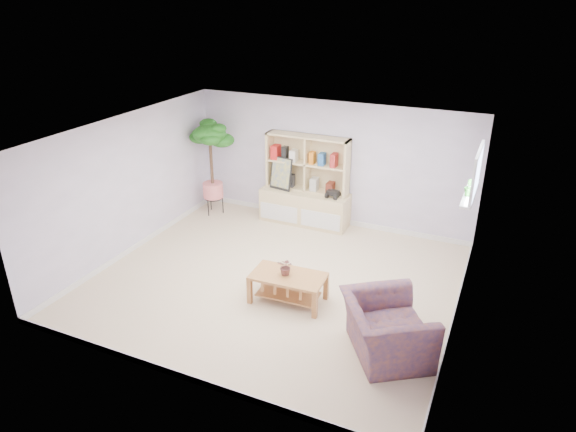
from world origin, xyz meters
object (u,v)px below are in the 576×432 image
at_px(storage_unit, 305,181).
at_px(armchair, 387,325).
at_px(coffee_table, 288,288).
at_px(floor_tree, 212,169).

height_order(storage_unit, armchair, storage_unit).
bearing_deg(coffee_table, floor_tree, 136.83).
bearing_deg(armchair, floor_tree, 22.61).
xyz_separation_m(storage_unit, coffee_table, (0.85, -2.69, -0.65)).
bearing_deg(floor_tree, storage_unit, 10.10).
distance_m(storage_unit, floor_tree, 1.91).
relative_size(storage_unit, coffee_table, 1.62).
distance_m(floor_tree, armchair, 5.26).
distance_m(coffee_table, floor_tree, 3.68).
relative_size(coffee_table, floor_tree, 0.56).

